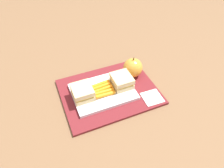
# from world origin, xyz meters

# --- Properties ---
(ground_plane) EXTENTS (2.40, 2.40, 0.00)m
(ground_plane) POSITION_xyz_m (0.00, 0.00, 0.00)
(ground_plane) COLOR brown
(lunchbag_mat) EXTENTS (0.36, 0.28, 0.01)m
(lunchbag_mat) POSITION_xyz_m (0.00, 0.00, 0.01)
(lunchbag_mat) COLOR maroon
(lunchbag_mat) RESTS_ON ground_plane
(food_tray) EXTENTS (0.23, 0.17, 0.01)m
(food_tray) POSITION_xyz_m (-0.03, 0.00, 0.02)
(food_tray) COLOR white
(food_tray) RESTS_ON lunchbag_mat
(sandwich_half_left) EXTENTS (0.07, 0.08, 0.04)m
(sandwich_half_left) POSITION_xyz_m (-0.10, 0.00, 0.04)
(sandwich_half_left) COLOR #DBC189
(sandwich_half_left) RESTS_ON food_tray
(sandwich_half_right) EXTENTS (0.07, 0.08, 0.04)m
(sandwich_half_right) POSITION_xyz_m (0.05, 0.00, 0.04)
(sandwich_half_right) COLOR #DBC189
(sandwich_half_right) RESTS_ON food_tray
(carrot_sticks_bundle) EXTENTS (0.08, 0.07, 0.02)m
(carrot_sticks_bundle) POSITION_xyz_m (-0.02, 0.00, 0.03)
(carrot_sticks_bundle) COLOR orange
(carrot_sticks_bundle) RESTS_ON food_tray
(apple) EXTENTS (0.08, 0.08, 0.09)m
(apple) POSITION_xyz_m (0.12, 0.05, 0.05)
(apple) COLOR gold
(apple) RESTS_ON lunchbag_mat
(paper_napkin) EXTENTS (0.07, 0.07, 0.00)m
(paper_napkin) POSITION_xyz_m (0.14, -0.10, 0.01)
(paper_napkin) COLOR white
(paper_napkin) RESTS_ON lunchbag_mat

